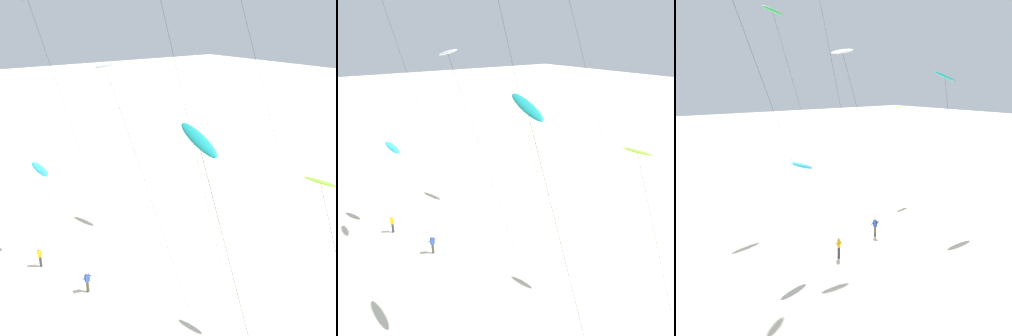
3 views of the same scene
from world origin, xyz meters
The scene contains 8 objects.
ground_plane centered at (0.00, 0.00, 0.00)m, with size 260.00×260.00×0.00m, color beige.
kite_lime centered at (14.64, 9.87, 9.92)m, with size 4.47×1.36×10.29m.
kite_teal centered at (13.22, 2.29, 13.45)m, with size 6.04×1.78×14.19m.
kite_white centered at (2.02, 3.80, 15.32)m, with size 8.03×2.32×15.95m.
kite_cyan centered at (-4.01, 0.65, 7.18)m, with size 4.36×1.46×7.78m.
kite_navy centered at (-7.99, 2.67, 19.06)m, with size 9.13×2.88×20.03m.
kite_flyer_nearest centered at (-1.86, -0.83, 0.89)m, with size 0.64×0.65×1.67m.
kite_flyer_middle centered at (3.20, 0.79, 0.89)m, with size 0.59×0.61×1.67m.
Camera 2 is at (26.14, -8.13, 16.90)m, focal length 36.99 mm.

